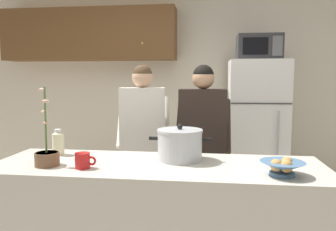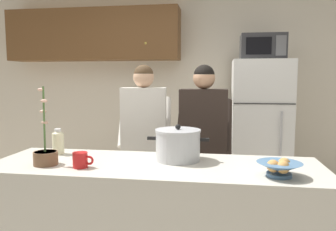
{
  "view_description": "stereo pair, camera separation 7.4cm",
  "coord_description": "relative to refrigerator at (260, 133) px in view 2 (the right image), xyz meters",
  "views": [
    {
      "loc": [
        0.33,
        -2.03,
        1.46
      ],
      "look_at": [
        0.0,
        0.55,
        1.17
      ],
      "focal_mm": 35.35,
      "sensor_mm": 36.0,
      "label": 1
    },
    {
      "loc": [
        0.4,
        -2.02,
        1.46
      ],
      "look_at": [
        0.0,
        0.55,
        1.17
      ],
      "focal_mm": 35.35,
      "sensor_mm": 36.0,
      "label": 2
    }
  ],
  "objects": [
    {
      "name": "refrigerator",
      "position": [
        0.0,
        0.0,
        0.0
      ],
      "size": [
        0.64,
        0.68,
        1.67
      ],
      "color": "white",
      "rests_on": "ground"
    },
    {
      "name": "coffee_mug",
      "position": [
        -1.29,
        -2.01,
        0.13
      ],
      "size": [
        0.13,
        0.09,
        0.1
      ],
      "color": "red",
      "rests_on": "kitchen_island"
    },
    {
      "name": "bottle_near_edge",
      "position": [
        -1.61,
        -1.68,
        0.18
      ],
      "size": [
        0.08,
        0.08,
        0.18
      ],
      "color": "beige",
      "rests_on": "kitchen_island"
    },
    {
      "name": "person_near_pot",
      "position": [
        -1.14,
        -0.96,
        0.15
      ],
      "size": [
        0.52,
        0.45,
        1.59
      ],
      "color": "#726656",
      "rests_on": "ground"
    },
    {
      "name": "person_by_sink",
      "position": [
        -0.59,
        -1.07,
        0.14
      ],
      "size": [
        0.48,
        0.41,
        1.58
      ],
      "color": "black",
      "rests_on": "ground"
    },
    {
      "name": "bread_bowl",
      "position": [
        -0.13,
        -2.02,
        0.14
      ],
      "size": [
        0.25,
        0.25,
        0.1
      ],
      "color": "#4C7299",
      "rests_on": "kitchen_island"
    },
    {
      "name": "microwave",
      "position": [
        0.0,
        -0.02,
        0.97
      ],
      "size": [
        0.48,
        0.37,
        0.28
      ],
      "color": "#2D2D30",
      "rests_on": "refrigerator"
    },
    {
      "name": "back_wall_unit",
      "position": [
        -1.11,
        0.4,
        0.61
      ],
      "size": [
        6.0,
        0.48,
        2.6
      ],
      "color": "beige",
      "rests_on": "ground"
    },
    {
      "name": "cooking_pot",
      "position": [
        -0.73,
        -1.73,
        0.19
      ],
      "size": [
        0.41,
        0.3,
        0.24
      ],
      "color": "silver",
      "rests_on": "kitchen_island"
    },
    {
      "name": "potted_orchid",
      "position": [
        -1.54,
        -1.98,
        0.15
      ],
      "size": [
        0.15,
        0.15,
        0.49
      ],
      "color": "brown",
      "rests_on": "kitchen_island"
    }
  ]
}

